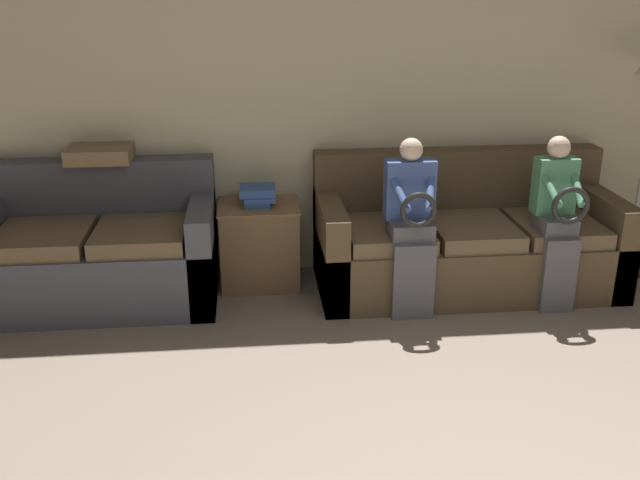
% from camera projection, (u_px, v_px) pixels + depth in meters
% --- Properties ---
extents(wall_back, '(7.40, 0.06, 2.55)m').
position_uv_depth(wall_back, '(374.00, 101.00, 5.16)').
color(wall_back, beige).
rests_on(wall_back, ground_plane).
extents(couch_main, '(2.12, 0.90, 0.94)m').
position_uv_depth(couch_main, '(464.00, 242.00, 5.13)').
color(couch_main, brown).
rests_on(couch_main, ground_plane).
extents(couch_side, '(1.59, 0.87, 0.92)m').
position_uv_depth(couch_side, '(99.00, 253.00, 4.89)').
color(couch_side, '#4C4C56').
rests_on(couch_side, ground_plane).
extents(child_left_seated, '(0.33, 0.36, 1.16)m').
position_uv_depth(child_left_seated, '(411.00, 222.00, 4.62)').
color(child_left_seated, '#56565B').
rests_on(child_left_seated, ground_plane).
extents(child_right_seated, '(0.27, 0.36, 1.15)m').
position_uv_depth(child_right_seated, '(557.00, 216.00, 4.71)').
color(child_right_seated, '#56565B').
rests_on(child_right_seated, ground_plane).
extents(side_shelf, '(0.57, 0.48, 0.60)m').
position_uv_depth(side_shelf, '(259.00, 243.00, 5.15)').
color(side_shelf, brown).
rests_on(side_shelf, ground_plane).
extents(book_stack, '(0.25, 0.25, 0.13)m').
position_uv_depth(book_stack, '(258.00, 195.00, 5.03)').
color(book_stack, '#33569E').
rests_on(book_stack, side_shelf).
extents(throw_pillow, '(0.43, 0.43, 0.10)m').
position_uv_depth(throw_pillow, '(101.00, 152.00, 4.94)').
color(throw_pillow, '#846B4C').
rests_on(throw_pillow, couch_side).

